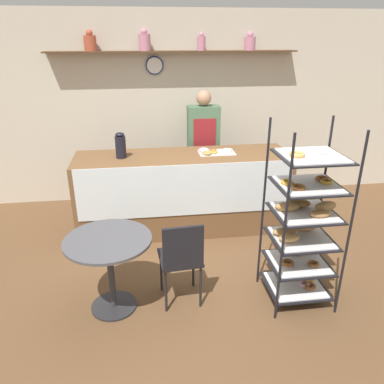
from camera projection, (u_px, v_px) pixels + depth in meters
ground_plane at (198, 284)px, 3.84m from camera, size 14.00×14.00×0.00m
back_wall at (174, 108)px, 5.49m from camera, size 10.00×0.30×2.70m
display_counter at (183, 192)px, 4.79m from camera, size 2.66×0.75×1.00m
pastry_rack at (303, 224)px, 3.37m from camera, size 0.60×0.57×1.71m
person_worker at (203, 146)px, 5.24m from camera, size 0.44×0.23×1.69m
cafe_table at (109, 256)px, 3.31m from camera, size 0.77×0.77×0.73m
cafe_chair at (182, 255)px, 3.37m from camera, size 0.41×0.41×0.87m
coffee_carafe at (121, 146)px, 4.44m from camera, size 0.13×0.13×0.31m
donut_tray_counter at (214, 152)px, 4.66m from camera, size 0.45×0.27×0.05m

